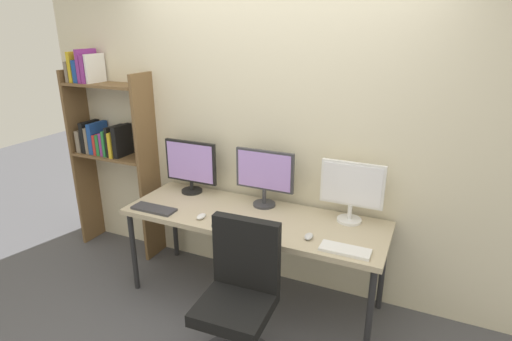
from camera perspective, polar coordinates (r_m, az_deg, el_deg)
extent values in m
cube|color=beige|center=(3.30, 2.66, 5.41)|extent=(4.41, 0.10, 2.60)
cube|color=tan|center=(3.14, -0.38, -6.66)|extent=(2.01, 0.68, 0.04)
cylinder|color=#262628|center=(3.57, -16.73, -10.79)|extent=(0.04, 0.04, 0.70)
cylinder|color=#262628|center=(2.87, 15.58, -18.94)|extent=(0.04, 0.04, 0.70)
cylinder|color=#262628|center=(3.97, -11.30, -7.13)|extent=(0.04, 0.04, 0.70)
cylinder|color=#262628|center=(3.35, 17.28, -13.04)|extent=(0.04, 0.04, 0.70)
cube|color=brown|center=(4.37, -22.99, 1.51)|extent=(0.03, 0.28, 1.73)
cube|color=brown|center=(3.84, -14.76, 0.07)|extent=(0.03, 0.28, 1.73)
cube|color=brown|center=(4.07, -19.28, 1.99)|extent=(0.76, 0.28, 0.02)
cube|color=brown|center=(3.93, -20.36, 11.18)|extent=(0.76, 0.28, 0.02)
cube|color=gray|center=(4.27, -22.65, 4.00)|extent=(0.05, 0.22, 0.21)
cube|color=black|center=(4.22, -22.13, 4.48)|extent=(0.05, 0.22, 0.29)
cube|color=gray|center=(4.19, -21.64, 4.14)|extent=(0.04, 0.22, 0.25)
cube|color=#1E4799|center=(4.16, -21.20, 4.35)|extent=(0.05, 0.22, 0.29)
cube|color=red|center=(4.13, -20.67, 3.64)|extent=(0.03, 0.22, 0.19)
cube|color=#287F3D|center=(4.11, -20.27, 3.62)|extent=(0.04, 0.22, 0.19)
cube|color=#8C338C|center=(4.07, -19.86, 3.70)|extent=(0.03, 0.22, 0.22)
cube|color=#287F3D|center=(4.04, -19.54, 3.79)|extent=(0.03, 0.22, 0.24)
cube|color=black|center=(4.01, -19.10, 4.00)|extent=(0.03, 0.22, 0.27)
cube|color=gold|center=(3.98, -18.78, 3.62)|extent=(0.03, 0.22, 0.23)
cube|color=black|center=(3.95, -18.18, 3.98)|extent=(0.05, 0.22, 0.29)
cube|color=gray|center=(4.16, -23.94, 12.58)|extent=(0.03, 0.22, 0.18)
cube|color=gold|center=(4.13, -23.57, 13.18)|extent=(0.04, 0.22, 0.27)
cube|color=#1E4799|center=(4.10, -22.95, 12.72)|extent=(0.05, 0.22, 0.20)
cube|color=#8C338C|center=(4.05, -22.56, 13.37)|extent=(0.04, 0.22, 0.29)
cube|color=#8C338C|center=(4.01, -22.05, 13.04)|extent=(0.04, 0.22, 0.24)
cube|color=white|center=(4.00, -21.56, 13.14)|extent=(0.02, 0.22, 0.25)
cylinder|color=#2D2D33|center=(2.79, -2.93, -22.17)|extent=(0.06, 0.06, 0.38)
cube|color=black|center=(2.65, -3.01, -18.62)|extent=(0.46, 0.46, 0.08)
cube|color=black|center=(2.63, -1.36, -11.45)|extent=(0.44, 0.09, 0.48)
cylinder|color=black|center=(3.60, -8.93, -2.82)|extent=(0.18, 0.18, 0.02)
cylinder|color=black|center=(3.58, -8.97, -2.12)|extent=(0.03, 0.03, 0.07)
cube|color=black|center=(3.51, -9.12, 1.21)|extent=(0.48, 0.03, 0.36)
cube|color=#B28CE5|center=(3.50, -9.27, 1.13)|extent=(0.44, 0.01, 0.33)
cylinder|color=#38383D|center=(3.30, 1.15, -4.72)|extent=(0.18, 0.18, 0.02)
cylinder|color=#38383D|center=(3.27, 1.16, -3.63)|extent=(0.03, 0.03, 0.12)
cube|color=#38383D|center=(3.19, 1.22, 0.04)|extent=(0.48, 0.03, 0.32)
cube|color=#B28CE5|center=(3.18, 1.10, -0.05)|extent=(0.44, 0.01, 0.29)
cylinder|color=silver|center=(3.12, 12.88, -6.75)|extent=(0.18, 0.18, 0.02)
cylinder|color=silver|center=(3.09, 12.97, -5.66)|extent=(0.03, 0.03, 0.11)
cube|color=silver|center=(3.01, 13.31, -1.84)|extent=(0.46, 0.03, 0.33)
cube|color=white|center=(2.99, 13.24, -1.95)|extent=(0.42, 0.01, 0.29)
cube|color=#38383D|center=(3.31, -14.09, -5.22)|extent=(0.36, 0.13, 0.02)
cube|color=#38383D|center=(2.94, -2.28, -7.94)|extent=(0.39, 0.13, 0.02)
cube|color=silver|center=(2.72, 12.36, -10.80)|extent=(0.32, 0.13, 0.02)
ellipsoid|color=silver|center=(2.83, 7.40, -9.12)|extent=(0.06, 0.10, 0.03)
ellipsoid|color=silver|center=(3.11, -7.67, -6.38)|extent=(0.06, 0.10, 0.03)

